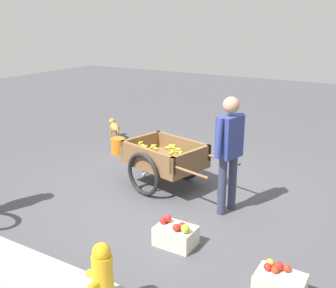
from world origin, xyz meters
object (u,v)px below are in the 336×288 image
object	(u,v)px
fire_hydrant	(103,278)
mixed_fruit_crate	(279,285)
dog	(114,127)
plastic_bucket	(118,146)
apple_crate	(176,235)
fruit_cart	(165,159)
vendor_person	(229,146)

from	to	relation	value
fire_hydrant	mixed_fruit_crate	bearing A→B (deg)	-142.30
dog	plastic_bucket	bearing A→B (deg)	131.97
apple_crate	dog	bearing A→B (deg)	-42.86
fruit_cart	dog	size ratio (longest dim) A/B	3.33
vendor_person	mixed_fruit_crate	xyz separation A→B (m)	(-1.08, 1.34, -0.79)
fruit_cart	plastic_bucket	bearing A→B (deg)	-29.23
vendor_person	apple_crate	size ratio (longest dim) A/B	3.48
fruit_cart	dog	bearing A→B (deg)	-35.68
dog	apple_crate	bearing A→B (deg)	137.14
fire_hydrant	plastic_bucket	distance (m)	4.26
vendor_person	plastic_bucket	distance (m)	3.00
plastic_bucket	dog	bearing A→B (deg)	-48.03
fruit_cart	plastic_bucket	world-z (taller)	fruit_cart
apple_crate	vendor_person	bearing A→B (deg)	-98.80
fruit_cart	mixed_fruit_crate	distance (m)	2.74
fire_hydrant	apple_crate	distance (m)	1.26
vendor_person	apple_crate	bearing A→B (deg)	81.20
vendor_person	apple_crate	world-z (taller)	vendor_person
dog	apple_crate	distance (m)	4.26
dog	fire_hydrant	bearing A→B (deg)	126.92
fruit_cart	vendor_person	distance (m)	1.24
plastic_bucket	mixed_fruit_crate	world-z (taller)	mixed_fruit_crate
vendor_person	dog	bearing A→B (deg)	-29.17
fire_hydrant	mixed_fruit_crate	world-z (taller)	fire_hydrant
fruit_cart	fire_hydrant	bearing A→B (deg)	109.96
vendor_person	mixed_fruit_crate	bearing A→B (deg)	128.92
vendor_person	mixed_fruit_crate	distance (m)	1.89
vendor_person	mixed_fruit_crate	size ratio (longest dim) A/B	3.48
fire_hydrant	plastic_bucket	size ratio (longest dim) A/B	2.26
dog	mixed_fruit_crate	size ratio (longest dim) A/B	1.22
mixed_fruit_crate	vendor_person	bearing A→B (deg)	-51.08
fire_hydrant	mixed_fruit_crate	distance (m)	1.60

